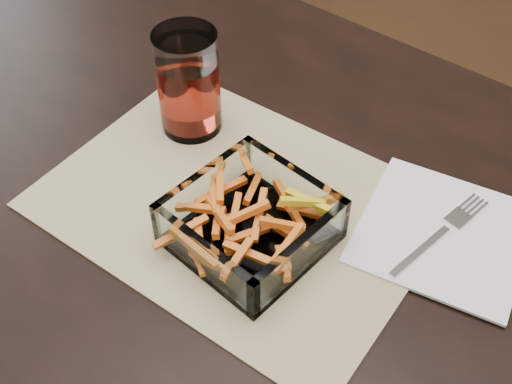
{
  "coord_description": "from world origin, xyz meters",
  "views": [
    {
      "loc": [
        0.22,
        -0.36,
        1.33
      ],
      "look_at": [
        -0.1,
        0.03,
        0.78
      ],
      "focal_mm": 45.0,
      "sensor_mm": 36.0,
      "label": 1
    }
  ],
  "objects_px": {
    "tumbler": "(189,86)",
    "dining_table": "(302,310)",
    "glass_bowl": "(251,225)",
    "fork": "(442,232)"
  },
  "relations": [
    {
      "from": "dining_table",
      "to": "glass_bowl",
      "type": "distance_m",
      "value": 0.14
    },
    {
      "from": "tumbler",
      "to": "fork",
      "type": "height_order",
      "value": "tumbler"
    },
    {
      "from": "dining_table",
      "to": "fork",
      "type": "xyz_separation_m",
      "value": [
        0.1,
        0.13,
        0.1
      ]
    },
    {
      "from": "dining_table",
      "to": "glass_bowl",
      "type": "height_order",
      "value": "glass_bowl"
    },
    {
      "from": "glass_bowl",
      "to": "fork",
      "type": "distance_m",
      "value": 0.22
    },
    {
      "from": "glass_bowl",
      "to": "fork",
      "type": "xyz_separation_m",
      "value": [
        0.17,
        0.14,
        -0.02
      ]
    },
    {
      "from": "tumbler",
      "to": "fork",
      "type": "relative_size",
      "value": 0.84
    },
    {
      "from": "glass_bowl",
      "to": "tumbler",
      "type": "bearing_deg",
      "value": 150.94
    },
    {
      "from": "tumbler",
      "to": "dining_table",
      "type": "bearing_deg",
      "value": -20.24
    },
    {
      "from": "dining_table",
      "to": "tumbler",
      "type": "height_order",
      "value": "tumbler"
    }
  ]
}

